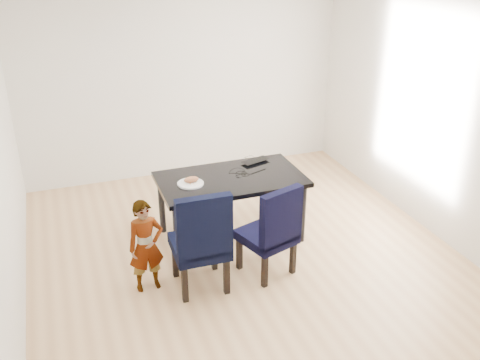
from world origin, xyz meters
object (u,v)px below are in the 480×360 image
object	(u,v)px
chair_left	(199,238)
laptop	(253,160)
chair_right	(267,229)
plate	(190,184)
child	(146,246)
dining_table	(231,207)

from	to	relation	value
chair_left	laptop	size ratio (longest dim) A/B	3.19
chair_right	plate	size ratio (longest dim) A/B	3.53
chair_left	chair_right	xyz separation A→B (m)	(0.70, 0.00, -0.04)
laptop	chair_left	bearing A→B (deg)	31.95
chair_right	laptop	size ratio (longest dim) A/B	2.95
chair_left	chair_right	world-z (taller)	chair_left
chair_right	laptop	bearing A→B (deg)	57.40
chair_left	child	size ratio (longest dim) A/B	1.14
laptop	plate	bearing A→B (deg)	6.35
chair_left	laptop	world-z (taller)	chair_left
dining_table	chair_right	xyz separation A→B (m)	(0.11, -0.78, 0.13)
child	dining_table	bearing A→B (deg)	26.31
chair_right	laptop	distance (m)	1.19
chair_right	plate	bearing A→B (deg)	108.71
dining_table	chair_left	size ratio (longest dim) A/B	1.47
plate	laptop	size ratio (longest dim) A/B	0.84
chair_left	plate	bearing A→B (deg)	81.89
dining_table	laptop	xyz separation A→B (m)	(0.40, 0.35, 0.39)
dining_table	chair_left	xyz separation A→B (m)	(-0.59, -0.78, 0.17)
child	laptop	bearing A→B (deg)	29.40
chair_left	plate	xyz separation A→B (m)	(0.13, 0.76, 0.21)
plate	laptop	xyz separation A→B (m)	(0.86, 0.37, 0.01)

